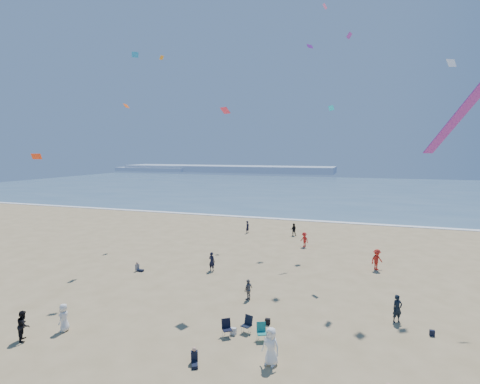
% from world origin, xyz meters
% --- Properties ---
extents(ocean, '(220.00, 100.00, 0.06)m').
position_xyz_m(ocean, '(0.00, 95.00, 0.03)').
color(ocean, '#476B84').
rests_on(ocean, ground).
extents(surf_line, '(220.00, 1.20, 0.08)m').
position_xyz_m(surf_line, '(0.00, 45.00, 0.04)').
color(surf_line, white).
rests_on(surf_line, ground).
extents(headland_far, '(110.00, 20.00, 3.20)m').
position_xyz_m(headland_far, '(-60.00, 170.00, 1.60)').
color(headland_far, '#7A8EA8').
rests_on(headland_far, ground).
extents(headland_near, '(40.00, 14.00, 2.00)m').
position_xyz_m(headland_near, '(-100.00, 165.00, 1.00)').
color(headland_near, '#7A8EA8').
rests_on(headland_near, ground).
extents(standing_flyers, '(30.19, 43.89, 1.92)m').
position_xyz_m(standing_flyers, '(5.35, 13.37, 0.85)').
color(standing_flyers, red).
rests_on(standing_flyers, ground).
extents(chair_cluster, '(2.81, 1.60, 1.00)m').
position_xyz_m(chair_cluster, '(2.46, 7.52, 0.50)').
color(chair_cluster, black).
rests_on(chair_cluster, ground).
extents(white_tote, '(0.35, 0.20, 0.40)m').
position_xyz_m(white_tote, '(1.73, 7.57, 0.20)').
color(white_tote, silver).
rests_on(white_tote, ground).
extents(black_backpack, '(0.30, 0.22, 0.38)m').
position_xyz_m(black_backpack, '(3.32, 9.43, 0.19)').
color(black_backpack, black).
rests_on(black_backpack, ground).
extents(navy_bag, '(0.28, 0.18, 0.34)m').
position_xyz_m(navy_bag, '(12.68, 11.10, 0.17)').
color(navy_bag, black).
rests_on(navy_bag, ground).
extents(kites_aloft, '(39.77, 40.19, 28.52)m').
position_xyz_m(kites_aloft, '(7.99, 13.51, 15.45)').
color(kites_aloft, '#DE5C08').
rests_on(kites_aloft, ground).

